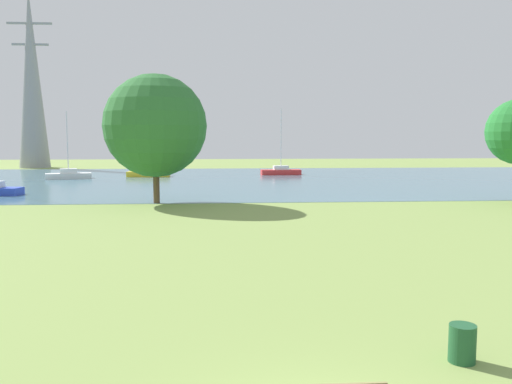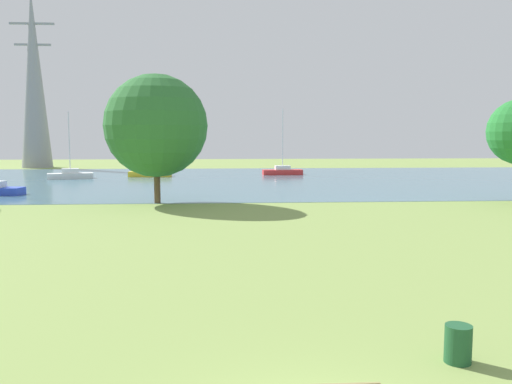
# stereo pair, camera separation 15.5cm
# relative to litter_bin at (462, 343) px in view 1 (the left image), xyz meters

# --- Properties ---
(ground_plane) EXTENTS (160.00, 160.00, 0.00)m
(ground_plane) POSITION_rel_litter_bin_xyz_m (-3.43, 19.05, -0.40)
(ground_plane) COLOR #7F994C
(litter_bin) EXTENTS (0.56, 0.56, 0.80)m
(litter_bin) POSITION_rel_litter_bin_xyz_m (0.00, 0.00, 0.00)
(litter_bin) COLOR #1E512D
(litter_bin) RESTS_ON ground
(water_surface) EXTENTS (140.00, 40.00, 0.02)m
(water_surface) POSITION_rel_litter_bin_xyz_m (-3.43, 47.05, -0.39)
(water_surface) COLOR slate
(water_surface) RESTS_ON ground
(sailboat_white) EXTENTS (5.03, 2.74, 7.34)m
(sailboat_white) POSITION_rel_litter_bin_xyz_m (-21.48, 49.88, 0.07)
(sailboat_white) COLOR white
(sailboat_white) RESTS_ON water_surface
(sailboat_yellow) EXTENTS (4.89, 1.84, 6.31)m
(sailboat_yellow) POSITION_rel_litter_bin_xyz_m (-13.04, 52.02, 0.06)
(sailboat_yellow) COLOR yellow
(sailboat_yellow) RESTS_ON water_surface
(sailboat_red) EXTENTS (4.89, 1.81, 7.95)m
(sailboat_red) POSITION_rel_litter_bin_xyz_m (2.60, 54.21, 0.08)
(sailboat_red) COLOR red
(sailboat_red) RESTS_ON water_surface
(tree_west_far) EXTENTS (7.16, 7.16, 9.00)m
(tree_west_far) POSITION_rel_litter_bin_xyz_m (-9.38, 27.42, 5.02)
(tree_west_far) COLOR brown
(tree_west_far) RESTS_ON ground
(electricity_pylon) EXTENTS (6.40, 4.40, 26.19)m
(electricity_pylon) POSITION_rel_litter_bin_xyz_m (-32.17, 71.66, 12.71)
(electricity_pylon) COLOR gray
(electricity_pylon) RESTS_ON ground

